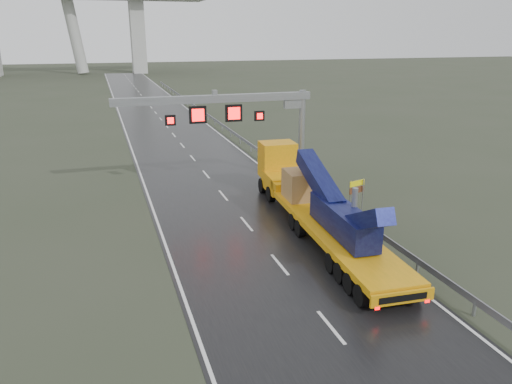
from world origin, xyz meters
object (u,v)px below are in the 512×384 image
object	(u,v)px
exit_sign_pair	(357,190)
striped_barrier	(298,181)
sign_gantry	(243,114)
heavy_haul_truck	(309,196)

from	to	relation	value
exit_sign_pair	striped_barrier	xyz separation A→B (m)	(-1.57, 6.23, -1.04)
sign_gantry	heavy_haul_truck	xyz separation A→B (m)	(1.69, -8.88, -3.87)
sign_gantry	heavy_haul_truck	world-z (taller)	sign_gantry
striped_barrier	sign_gantry	bearing A→B (deg)	157.40
heavy_haul_truck	striped_barrier	distance (m)	7.55
heavy_haul_truck	sign_gantry	bearing A→B (deg)	103.90
striped_barrier	exit_sign_pair	bearing A→B (deg)	-74.11
sign_gantry	striped_barrier	world-z (taller)	sign_gantry
heavy_haul_truck	striped_barrier	world-z (taller)	heavy_haul_truck
heavy_haul_truck	striped_barrier	xyz separation A→B (m)	(2.20, 7.11, -1.24)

